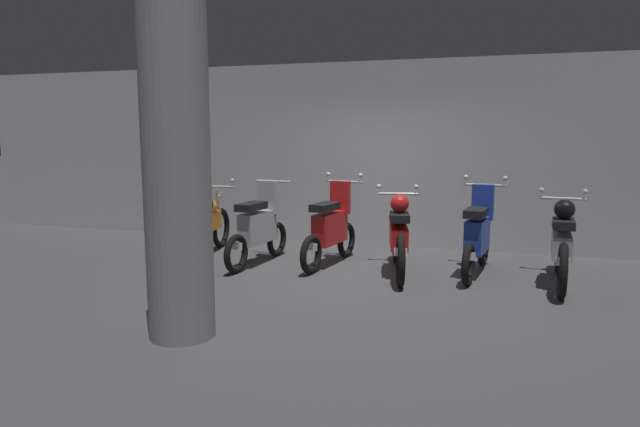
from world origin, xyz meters
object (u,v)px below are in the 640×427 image
Objects in this scene: motorbike_slot_2 at (331,228)px; motorbike_slot_4 at (478,235)px; support_pillar at (177,172)px; motorbike_slot_1 at (259,228)px; motorbike_slot_3 at (398,234)px; motorbike_slot_0 at (205,224)px; motorbike_slot_5 at (562,243)px.

motorbike_slot_2 is 1.00× the size of motorbike_slot_4.
motorbike_slot_4 is at bearing 50.72° from support_pillar.
motorbike_slot_2 is (1.00, 0.25, 0.00)m from motorbike_slot_1.
motorbike_slot_3 is 1.04m from motorbike_slot_4.
motorbike_slot_2 is at bearing -0.93° from motorbike_slot_0.
motorbike_slot_0 is at bearing 179.76° from motorbike_slot_4.
motorbike_slot_4 is 0.55× the size of support_pillar.
motorbike_slot_1 is 1.00× the size of motorbike_slot_4.
support_pillar is (-3.55, -2.90, 0.99)m from motorbike_slot_5.
motorbike_slot_0 is 5.02m from motorbike_slot_5.
motorbike_slot_3 is 3.41m from support_pillar.
motorbike_slot_1 is at bearing 99.00° from support_pillar.
support_pillar is (-2.55, -3.12, 0.99)m from motorbike_slot_4.
motorbike_slot_2 reaches higher than motorbike_slot_5.
motorbike_slot_4 is (4.02, -0.02, 0.04)m from motorbike_slot_0.
motorbike_slot_3 is 0.64× the size of support_pillar.
support_pillar is at bearing -118.21° from motorbike_slot_3.
motorbike_slot_2 is 0.86× the size of motorbike_slot_5.
support_pillar reaches higher than motorbike_slot_4.
support_pillar is at bearing -100.06° from motorbike_slot_2.
motorbike_slot_1 is 4.00m from motorbike_slot_5.
motorbike_slot_4 is at bearing -0.24° from motorbike_slot_0.
motorbike_slot_5 is at bearing -3.87° from motorbike_slot_2.
motorbike_slot_0 is 1.17× the size of motorbike_slot_2.
motorbike_slot_1 reaches higher than motorbike_slot_0.
motorbike_slot_4 is 1.02m from motorbike_slot_5.
motorbike_slot_2 reaches higher than motorbike_slot_0.
motorbike_slot_4 reaches higher than motorbike_slot_5.
motorbike_slot_1 is at bearing -179.51° from motorbike_slot_3.
motorbike_slot_2 is 0.87× the size of motorbike_slot_3.
support_pillar is (1.46, -3.14, 1.02)m from motorbike_slot_0.
support_pillar reaches higher than motorbike_slot_2.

